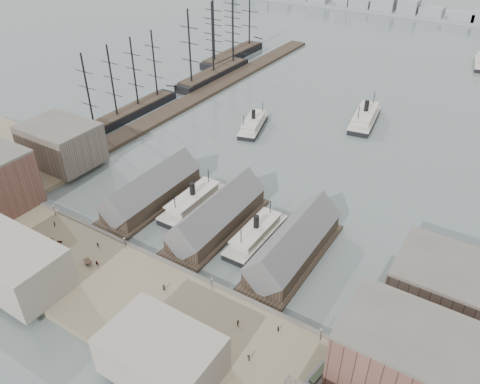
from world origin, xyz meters
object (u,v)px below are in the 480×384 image
Objects in this scene: tram at (322,376)px; horse_cart_center at (93,263)px; horse_cart_left at (58,242)px; horse_cart_right at (172,339)px; ferry_docked_west at (193,201)px.

tram reaches higher than horse_cart_center.
tram is 2.36× the size of horse_cart_left.
tram is 82.38m from horse_cart_left.
tram is at bearing -70.86° from horse_cart_center.
tram reaches higher than horse_cart_right.
ferry_docked_west is at bearing 36.88° from horse_cart_right.
ferry_docked_west is at bearing 157.98° from tram.
ferry_docked_west is at bearing 1.37° from horse_cart_left.
horse_cart_right is (29.76, -47.20, 0.46)m from ferry_docked_west.
horse_cart_left is at bearing 106.65° from horse_cart_center.
tram reaches higher than horse_cart_left.
tram is 33.93m from horse_cart_right.
horse_cart_left reaches higher than horse_cart_center.
horse_cart_right is at bearing -84.90° from horse_cart_center.
horse_cart_center is at bearing -96.89° from ferry_docked_west.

